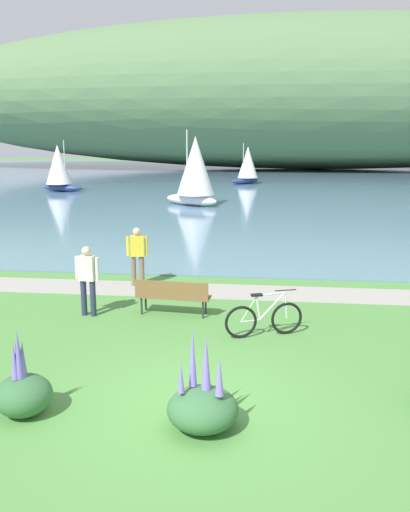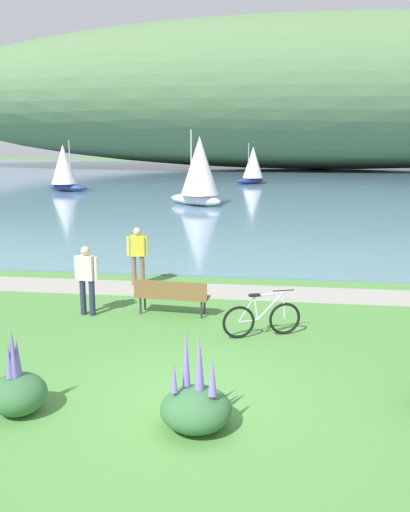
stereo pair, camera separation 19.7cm
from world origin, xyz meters
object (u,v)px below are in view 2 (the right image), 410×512
object	(u,v)px
bicycle_leaning_near_bench	(262,319)
person_on_the_grass	(87,276)
sailboat_nearest_to_shore	(253,165)
sailboat_mid_bay	(64,167)
park_bench_near_camera	(171,294)
person_at_shoreline	(138,253)
sailboat_toward_hillside	(199,170)

from	to	relation	value
bicycle_leaning_near_bench	person_on_the_grass	world-z (taller)	person_on_the_grass
sailboat_nearest_to_shore	sailboat_mid_bay	distance (m)	16.94
park_bench_near_camera	person_at_shoreline	distance (m)	2.95
park_bench_near_camera	sailboat_toward_hillside	world-z (taller)	sailboat_toward_hillside
person_on_the_grass	sailboat_nearest_to_shore	world-z (taller)	sailboat_nearest_to_shore
person_at_shoreline	sailboat_toward_hillside	world-z (taller)	sailboat_toward_hillside
bicycle_leaning_near_bench	person_at_shoreline	world-z (taller)	person_at_shoreline
sailboat_nearest_to_shore	person_on_the_grass	bearing A→B (deg)	-93.52
park_bench_near_camera	sailboat_toward_hillside	distance (m)	21.24
person_at_shoreline	sailboat_nearest_to_shore	xyz separation A→B (m)	(1.79, 35.17, 0.79)
bicycle_leaning_near_bench	sailboat_nearest_to_shore	world-z (taller)	sailboat_nearest_to_shore
sailboat_nearest_to_shore	sailboat_toward_hillside	world-z (taller)	sailboat_toward_hillside
sailboat_mid_bay	sailboat_toward_hillside	size ratio (longest dim) A/B	0.85
park_bench_near_camera	sailboat_nearest_to_shore	world-z (taller)	sailboat_nearest_to_shore
person_at_shoreline	bicycle_leaning_near_bench	bearing A→B (deg)	-44.94
park_bench_near_camera	person_at_shoreline	size ratio (longest dim) A/B	1.07
person_at_shoreline	sailboat_toward_hillside	xyz separation A→B (m)	(-0.82, 18.54, 1.25)
bicycle_leaning_near_bench	person_on_the_grass	xyz separation A→B (m)	(-4.24, 0.91, 0.58)
bicycle_leaning_near_bench	sailboat_toward_hillside	bearing A→B (deg)	101.46
bicycle_leaning_near_bench	person_at_shoreline	size ratio (longest dim) A/B	0.98
person_at_shoreline	sailboat_toward_hillside	size ratio (longest dim) A/B	0.37
sailboat_nearest_to_shore	sailboat_toward_hillside	bearing A→B (deg)	-98.90
park_bench_near_camera	sailboat_mid_bay	bearing A→B (deg)	116.08
person_on_the_grass	sailboat_mid_bay	distance (m)	31.45
person_on_the_grass	sailboat_nearest_to_shore	distance (m)	38.02
bicycle_leaning_near_bench	person_at_shoreline	distance (m)	5.24
sailboat_toward_hillside	sailboat_nearest_to_shore	bearing A→B (deg)	81.10
park_bench_near_camera	person_at_shoreline	xyz separation A→B (m)	(-1.47, 2.52, 0.46)
sailboat_nearest_to_shore	sailboat_toward_hillside	distance (m)	16.84
sailboat_mid_bay	sailboat_toward_hillside	world-z (taller)	sailboat_toward_hillside
bicycle_leaning_near_bench	sailboat_nearest_to_shore	xyz separation A→B (m)	(-1.90, 38.85, 1.37)
bicycle_leaning_near_bench	sailboat_nearest_to_shore	distance (m)	38.92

